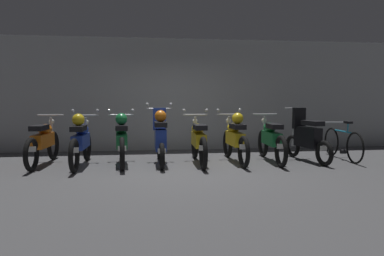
{
  "coord_description": "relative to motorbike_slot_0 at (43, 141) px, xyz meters",
  "views": [
    {
      "loc": [
        -0.6,
        -6.48,
        1.38
      ],
      "look_at": [
        0.28,
        0.74,
        0.75
      ],
      "focal_mm": 31.9,
      "sensor_mm": 36.0,
      "label": 1
    }
  ],
  "objects": [
    {
      "name": "ground_plane",
      "position": [
        2.82,
        -0.87,
        -0.49
      ],
      "size": [
        80.0,
        80.0,
        0.0
      ],
      "primitive_type": "plane",
      "color": "#4C4C4F"
    },
    {
      "name": "back_wall",
      "position": [
        2.82,
        1.91,
        0.99
      ],
      "size": [
        16.0,
        0.3,
        2.96
      ],
      "primitive_type": "cube",
      "color": "#9EA0A3",
      "rests_on": "ground"
    },
    {
      "name": "motorbike_slot_0",
      "position": [
        0.0,
        0.0,
        0.0
      ],
      "size": [
        0.56,
        1.95,
        1.03
      ],
      "color": "black",
      "rests_on": "ground"
    },
    {
      "name": "motorbike_slot_1",
      "position": [
        0.81,
        -0.24,
        0.04
      ],
      "size": [
        0.59,
        1.95,
        1.15
      ],
      "color": "black",
      "rests_on": "ground"
    },
    {
      "name": "motorbike_slot_2",
      "position": [
        1.61,
        -0.14,
        0.04
      ],
      "size": [
        0.59,
        1.95,
        1.15
      ],
      "color": "black",
      "rests_on": "ground"
    },
    {
      "name": "motorbike_slot_3",
      "position": [
        2.42,
        -0.21,
        0.08
      ],
      "size": [
        0.59,
        1.68,
        1.29
      ],
      "color": "black",
      "rests_on": "ground"
    },
    {
      "name": "motorbike_slot_4",
      "position": [
        3.22,
        -0.23,
        0.0
      ],
      "size": [
        0.59,
        1.95,
        1.15
      ],
      "color": "black",
      "rests_on": "ground"
    },
    {
      "name": "motorbike_slot_5",
      "position": [
        4.03,
        -0.18,
        0.04
      ],
      "size": [
        0.59,
        1.95,
        1.15
      ],
      "color": "black",
      "rests_on": "ground"
    },
    {
      "name": "motorbike_slot_6",
      "position": [
        4.84,
        -0.2,
        0.0
      ],
      "size": [
        0.56,
        1.95,
        1.03
      ],
      "color": "black",
      "rests_on": "ground"
    },
    {
      "name": "motorbike_slot_7",
      "position": [
        5.64,
        -0.23,
        0.03
      ],
      "size": [
        0.56,
        1.67,
        1.18
      ],
      "color": "black",
      "rests_on": "ground"
    },
    {
      "name": "bicycle",
      "position": [
        6.53,
        -0.16,
        -0.13
      ],
      "size": [
        0.5,
        1.73,
        0.89
      ],
      "color": "black",
      "rests_on": "ground"
    }
  ]
}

